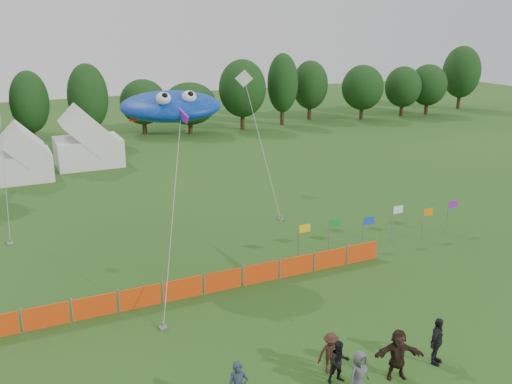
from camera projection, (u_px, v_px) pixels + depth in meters
name	position (u px, v px, depth m)	size (l,w,h in m)	color
ground	(324.00, 368.00, 21.27)	(160.00, 160.00, 0.00)	#234C16
treeline	(112.00, 100.00, 59.56)	(104.57, 8.78, 8.36)	#382314
tent_left	(24.00, 157.00, 45.51)	(4.11, 4.11, 3.63)	silver
tent_right	(88.00, 143.00, 49.77)	(5.60, 4.48, 3.95)	silver
barrier_fence	(203.00, 285.00, 26.76)	(19.90, 0.06, 1.00)	#E03F0C
flag_row	(381.00, 223.00, 32.34)	(10.73, 0.72, 2.20)	gray
spectator_b	(339.00, 362.00, 20.22)	(0.79, 0.61, 1.62)	black
spectator_c	(331.00, 353.00, 20.77)	(1.04, 0.60, 1.61)	#3A2017
spectator_d	(437.00, 341.00, 21.29)	(1.10, 0.46, 1.88)	black
spectator_e	(359.00, 374.00, 19.46)	(0.84, 0.55, 1.73)	#4F4F54
spectator_f	(398.00, 354.00, 20.42)	(1.78, 0.57, 1.92)	black
stingray_kite	(169.00, 106.00, 29.01)	(6.43, 13.99, 9.17)	#0D3EBF
small_kite_white	(252.00, 109.00, 41.79)	(2.62, 10.08, 8.72)	white
small_kite_dark	(0.00, 113.00, 32.93)	(1.23, 4.82, 13.79)	black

